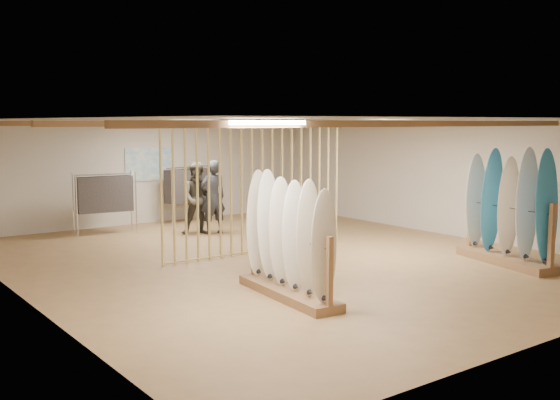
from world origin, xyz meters
TOP-DOWN VIEW (x-y plane):
  - floor at (0.00, 0.00)m, footprint 12.00×12.00m
  - ceiling at (0.00, 0.00)m, footprint 12.00×12.00m
  - wall_back at (0.00, 6.00)m, footprint 12.00×0.00m
  - wall_left at (-5.00, 0.00)m, footprint 0.00×12.00m
  - wall_right at (5.00, 0.00)m, footprint 0.00×12.00m
  - ceiling_slats at (0.00, 0.00)m, footprint 9.50×6.12m
  - light_panels at (0.00, 0.00)m, footprint 1.20×0.35m
  - bamboo_partition at (0.00, 0.80)m, footprint 4.45×0.05m
  - poster at (0.00, 5.98)m, footprint 1.40×0.03m
  - rack_left at (-1.61, -2.40)m, footprint 0.76×2.41m
  - rack_right at (3.29, -2.98)m, footprint 1.13×2.39m
  - clothing_rack_a at (-1.72, 4.87)m, footprint 1.42×0.51m
  - clothing_rack_b at (0.84, 5.40)m, footprint 1.44×0.67m
  - shopper_a at (0.47, 3.42)m, footprint 0.80×0.58m
  - shopper_b at (0.14, 3.55)m, footprint 1.21×1.13m

SIDE VIEW (x-z plane):
  - floor at x=0.00m, z-range 0.00..0.00m
  - rack_left at x=-1.61m, z-range -0.30..1.61m
  - rack_right at x=3.29m, z-range -0.35..1.85m
  - clothing_rack_a at x=-1.72m, z-range 0.23..1.76m
  - shopper_b at x=0.14m, z-range 0.00..2.01m
  - clothing_rack_b at x=0.84m, z-range 0.24..1.81m
  - shopper_a at x=0.47m, z-range 0.00..2.06m
  - bamboo_partition at x=0.00m, z-range 0.01..2.79m
  - wall_back at x=0.00m, z-range -4.60..7.40m
  - wall_left at x=-5.00m, z-range -4.60..7.40m
  - wall_right at x=5.00m, z-range -4.60..7.40m
  - poster at x=0.00m, z-range 1.15..2.05m
  - ceiling_slats at x=0.00m, z-range 2.67..2.77m
  - light_panels at x=0.00m, z-range 2.71..2.77m
  - ceiling at x=0.00m, z-range 2.80..2.80m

